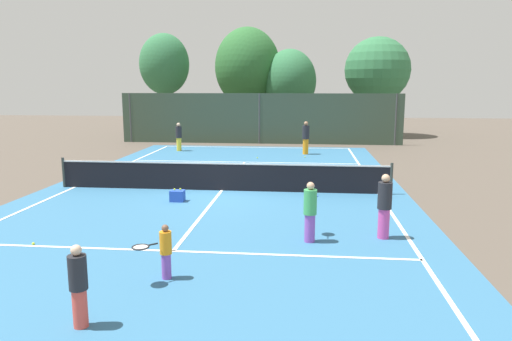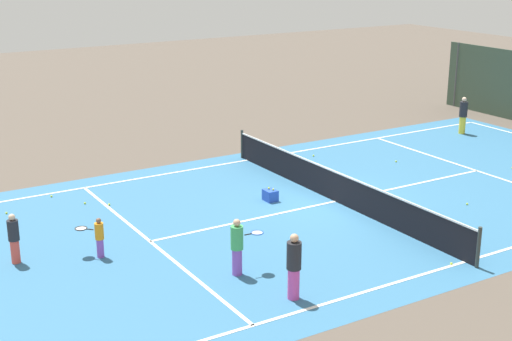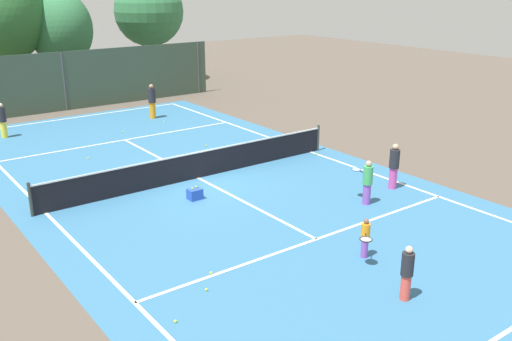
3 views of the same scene
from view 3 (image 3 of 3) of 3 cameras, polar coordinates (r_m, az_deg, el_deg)
name	(u,v)px [view 3 (image 3 of 3)]	position (r m, az deg, el deg)	size (l,w,h in m)	color
ground_plane	(198,178)	(20.83, -5.85, -0.76)	(80.00, 80.00, 0.00)	brown
court_surface	(198,178)	(20.83, -5.85, -0.76)	(13.00, 25.00, 0.01)	teal
tennis_net	(198,165)	(20.66, -5.90, 0.57)	(11.90, 0.10, 1.10)	#333833
perimeter_fence	(64,81)	(32.94, -18.73, 8.48)	(18.00, 0.12, 3.20)	#384C3D
tree_1	(149,11)	(40.74, -10.73, 15.44)	(4.70, 4.70, 7.15)	brown
tree_2	(2,13)	(37.47, -24.15, 14.27)	(4.81, 5.09, 7.91)	brown
tree_3	(61,29)	(37.89, -19.04, 13.31)	(3.83, 4.06, 6.28)	brown
player_0	(3,120)	(28.28, -24.13, 4.65)	(0.34, 0.34, 1.60)	yellow
player_1	(365,238)	(15.00, 10.93, -6.65)	(0.72, 0.71, 1.09)	purple
player_2	(407,273)	(13.32, 14.92, -9.88)	(0.29, 0.29, 1.34)	#E54C3F
player_3	(394,166)	(20.02, 13.70, 0.46)	(0.34, 0.34, 1.61)	#D14799
player_4	(367,182)	(18.47, 11.11, -1.11)	(0.38, 0.89, 1.47)	purple
player_5	(152,101)	(29.99, -10.40, 6.89)	(0.38, 0.38, 1.79)	orange
ball_crate	(195,194)	(18.81, -6.17, -2.36)	(0.45, 0.37, 0.43)	blue
tennis_ball_0	(206,146)	(24.74, -5.03, 2.51)	(0.07, 0.07, 0.07)	#CCE533
tennis_ball_1	(175,321)	(12.55, -8.10, -14.78)	(0.07, 0.07, 0.07)	#CCE533
tennis_ball_2	(270,153)	(23.63, 1.45, 1.80)	(0.07, 0.07, 0.07)	#CCE533
tennis_ball_3	(211,273)	(14.26, -4.55, -10.21)	(0.07, 0.07, 0.07)	#CCE533
tennis_ball_4	(123,132)	(27.65, -13.23, 3.82)	(0.07, 0.07, 0.07)	#CCE533
tennis_ball_5	(316,154)	(23.59, 6.10, 1.67)	(0.07, 0.07, 0.07)	#CCE533
tennis_ball_7	(206,290)	(13.57, -5.00, -11.84)	(0.07, 0.07, 0.07)	#CCE533
tennis_ball_8	(49,185)	(21.26, -20.07, -1.34)	(0.07, 0.07, 0.07)	#CCE533
tennis_ball_9	(164,122)	(29.10, -9.25, 4.81)	(0.07, 0.07, 0.07)	#CCE533
tennis_ball_10	(88,158)	(23.91, -16.51, 1.21)	(0.07, 0.07, 0.07)	#CCE533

